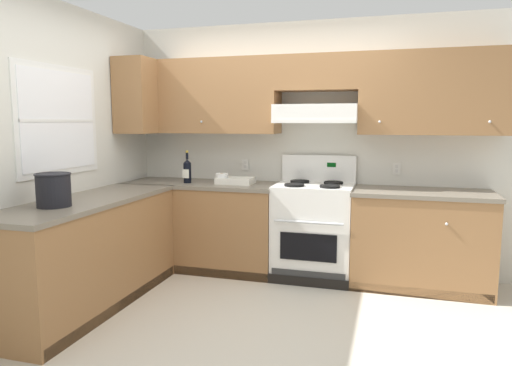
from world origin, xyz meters
The scene contains 10 objects.
ground_plane centered at (0.00, 0.00, 0.00)m, with size 7.04×7.04×0.00m, color beige.
wall_back centered at (0.41, 1.53, 1.48)m, with size 4.68×0.57×2.55m.
wall_left centered at (-1.59, 0.23, 1.34)m, with size 0.47×4.00×2.55m.
counter_back_run centered at (0.21, 1.24, 0.45)m, with size 3.60×0.65×0.91m.
counter_left_run centered at (-1.24, 0.00, 0.45)m, with size 0.63×1.91×0.91m.
stove centered at (0.43, 1.25, 0.48)m, with size 0.76×0.62×1.20m.
wine_bottle centered at (-0.87, 1.17, 1.04)m, with size 0.08×0.08×0.34m.
bowl centered at (-0.38, 1.24, 0.93)m, with size 0.37×0.24×0.06m.
bucket centered at (-1.26, -0.37, 1.04)m, with size 0.26×0.26×0.25m.
paper_towel_roll centered at (-0.51, 1.19, 0.96)m, with size 0.13×0.13×0.11m.
Camera 1 is at (1.16, -3.26, 1.54)m, focal length 32.94 mm.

